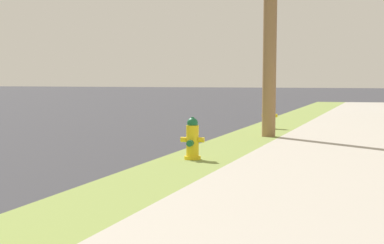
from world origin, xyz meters
name	(u,v)px	position (x,y,z in m)	size (l,w,h in m)	color
fire_hydrant_second	(192,141)	(0.64, 12.26, 0.45)	(0.42, 0.38, 0.74)	yellow
fire_hydrant_third	(270,116)	(0.71, 20.40, 0.45)	(0.42, 0.37, 0.74)	yellow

